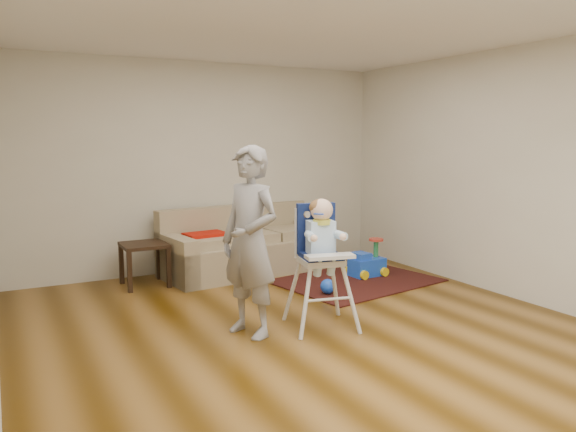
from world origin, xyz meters
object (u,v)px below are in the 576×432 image
side_table (145,265)px  ride_on_toy (367,257)px  toy_ball (328,286)px  adult (250,242)px  sofa (248,240)px  high_chair (321,265)px

side_table → ride_on_toy: 2.72m
toy_ball → adult: bearing=-149.6°
sofa → ride_on_toy: 1.54m
high_chair → adult: 0.71m
toy_ball → high_chair: bearing=-125.4°
side_table → ride_on_toy: bearing=-18.6°
side_table → high_chair: bearing=-64.0°
toy_ball → adult: (-1.27, -0.74, 0.74)m
ride_on_toy → high_chair: size_ratio=0.39×
sofa → ride_on_toy: size_ratio=4.88×
side_table → high_chair: high_chair is taller
sofa → toy_ball: (0.35, -1.40, -0.32)m
side_table → toy_ball: 2.17m
side_table → adult: (0.43, -2.09, 0.58)m
side_table → ride_on_toy: (2.58, -0.87, -0.01)m
side_table → toy_ball: bearing=-38.5°
adult → ride_on_toy: bearing=97.9°
side_table → adult: adult is taller
ride_on_toy → adult: bearing=-154.1°
side_table → toy_ball: size_ratio=3.07×
sofa → high_chair: 2.28m
sofa → high_chair: high_chair is taller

